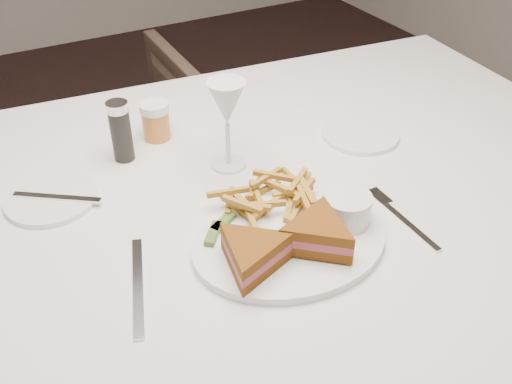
{
  "coord_description": "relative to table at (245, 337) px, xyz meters",
  "views": [
    {
      "loc": [
        -0.11,
        -1.08,
        1.36
      ],
      "look_at": [
        0.25,
        -0.41,
        0.8
      ],
      "focal_mm": 40.0,
      "sensor_mm": 36.0,
      "label": 1
    }
  ],
  "objects": [
    {
      "name": "ground",
      "position": [
        -0.25,
        0.36,
        -0.38
      ],
      "size": [
        5.0,
        5.0,
        0.0
      ],
      "primitive_type": "plane",
      "color": "black",
      "rests_on": "ground"
    },
    {
      "name": "table",
      "position": [
        0.0,
        0.0,
        0.0
      ],
      "size": [
        1.68,
        1.2,
        0.75
      ],
      "primitive_type": "cube",
      "rotation": [
        0.0,
        0.0,
        -0.1
      ],
      "color": "silver",
      "rests_on": "ground"
    },
    {
      "name": "chair_far",
      "position": [
        -0.04,
        0.96,
        -0.03
      ],
      "size": [
        0.67,
        0.63,
        0.68
      ],
      "primitive_type": "imported",
      "rotation": [
        0.0,
        0.0,
        3.12
      ],
      "color": "#48362C",
      "rests_on": "ground"
    },
    {
      "name": "table_setting",
      "position": [
        0.01,
        -0.05,
        0.41
      ],
      "size": [
        0.78,
        0.67,
        0.18
      ],
      "color": "white",
      "rests_on": "table"
    }
  ]
}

